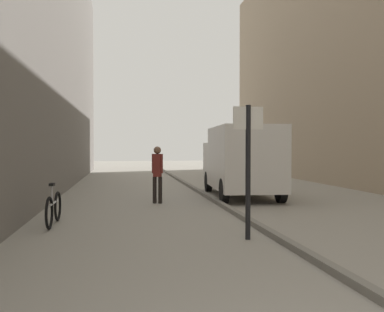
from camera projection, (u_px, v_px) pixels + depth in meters
ground_plane at (165, 202)px, 13.49m from camera, size 80.00×80.00×0.00m
kerb_strip at (213, 199)px, 13.75m from camera, size 0.16×40.00×0.12m
pedestrian_main_foreground at (157, 171)px, 13.19m from camera, size 0.35×0.26×1.81m
delivery_van at (241, 160)px, 14.97m from camera, size 2.38×5.33×2.49m
street_sign_post at (248, 160)px, 8.03m from camera, size 0.60×0.10×2.60m
bicycle_leaning at (54, 209)px, 9.53m from camera, size 0.10×1.77×0.98m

